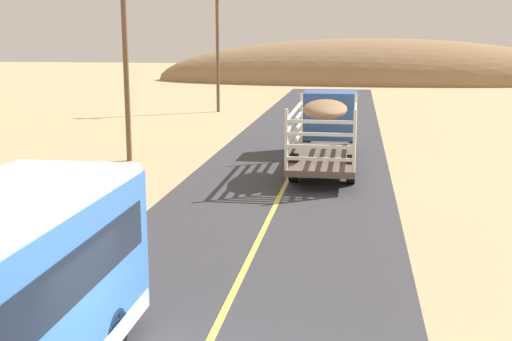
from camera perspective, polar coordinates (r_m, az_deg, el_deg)
livestock_truck at (r=29.38m, az=6.29°, el=4.27°), size 2.53×9.70×3.02m
power_pole_mid at (r=29.56m, az=-11.27°, el=9.49°), size 2.20×0.24×8.47m
power_pole_far at (r=48.22m, az=-3.36°, el=10.65°), size 2.20×0.24×8.75m
distant_hill at (r=80.80m, az=10.07°, el=7.61°), size 52.88×16.83×10.30m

